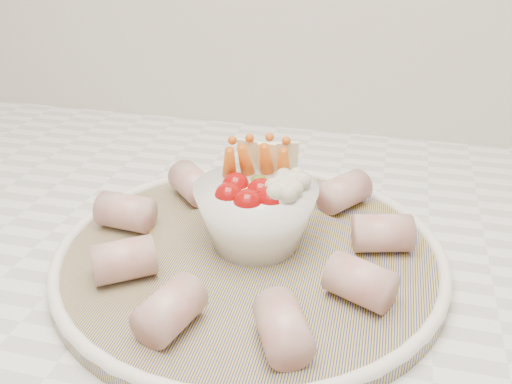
# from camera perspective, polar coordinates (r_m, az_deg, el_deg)

# --- Properties ---
(serving_platter) EXTENTS (0.39, 0.39, 0.02)m
(serving_platter) POSITION_cam_1_polar(r_m,az_deg,el_deg) (0.56, -0.59, -6.23)
(serving_platter) COLOR navy
(serving_platter) RESTS_ON kitchen_counter
(veggie_bowl) EXTENTS (0.12, 0.12, 0.10)m
(veggie_bowl) POSITION_cam_1_polar(r_m,az_deg,el_deg) (0.55, 0.09, -1.76)
(veggie_bowl) COLOR white
(veggie_bowl) RESTS_ON serving_platter
(cured_meat_rolls) EXTENTS (0.32, 0.30, 0.04)m
(cured_meat_rolls) POSITION_cam_1_polar(r_m,az_deg,el_deg) (0.55, -0.60, -4.26)
(cured_meat_rolls) COLOR #AD524F
(cured_meat_rolls) RESTS_ON serving_platter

